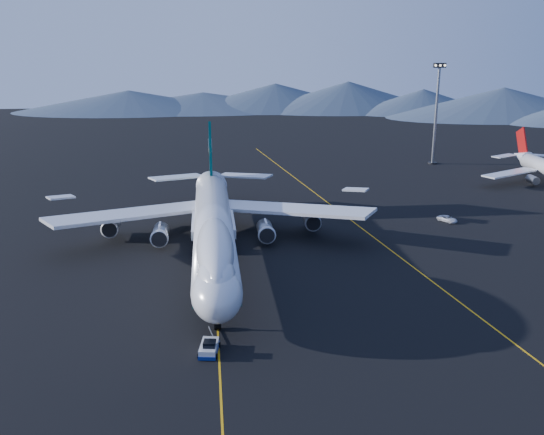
{
  "coord_description": "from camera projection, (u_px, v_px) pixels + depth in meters",
  "views": [
    {
      "loc": [
        -0.63,
        -97.68,
        35.76
      ],
      "look_at": [
        10.28,
        3.49,
        6.0
      ],
      "focal_mm": 40.0,
      "sensor_mm": 36.0,
      "label": 1
    }
  ],
  "objects": [
    {
      "name": "pushback_tug",
      "position": [
        209.0,
        348.0,
        72.02
      ],
      "size": [
        2.84,
        4.37,
        1.79
      ],
      "rotation": [
        0.0,
        0.0,
        -0.15
      ],
      "color": "silver",
      "rests_on": "ground"
    },
    {
      "name": "floodlight_mast",
      "position": [
        436.0,
        114.0,
        178.93
      ],
      "size": [
        3.66,
        2.74,
        29.61
      ],
      "rotation": [
        0.0,
        0.0,
        0.36
      ],
      "color": "black",
      "rests_on": "ground"
    },
    {
      "name": "boeing_747",
      "position": [
        213.0,
        226.0,
        101.71
      ],
      "size": [
        59.62,
        72.43,
        19.37
      ],
      "color": "silver",
      "rests_on": "ground"
    },
    {
      "name": "service_van",
      "position": [
        447.0,
        219.0,
        124.32
      ],
      "size": [
        3.85,
        4.75,
        1.2
      ],
      "primitive_type": "imported",
      "rotation": [
        0.0,
        0.0,
        0.51
      ],
      "color": "white",
      "rests_on": "ground"
    },
    {
      "name": "taxiway_line_side",
      "position": [
        371.0,
        235.0,
        115.94
      ],
      "size": [
        28.08,
        198.09,
        0.01
      ],
      "primitive_type": "cube",
      "rotation": [
        0.0,
        0.0,
        0.14
      ],
      "color": "#E9A30D",
      "rests_on": "ground"
    },
    {
      "name": "ground",
      "position": [
        214.0,
        259.0,
        103.31
      ],
      "size": [
        500.0,
        500.0,
        0.0
      ],
      "primitive_type": "plane",
      "color": "black",
      "rests_on": "ground"
    },
    {
      "name": "taxiway_line_main",
      "position": [
        214.0,
        259.0,
        103.31
      ],
      "size": [
        0.25,
        220.0,
        0.01
      ],
      "primitive_type": "cube",
      "color": "#E9A30D",
      "rests_on": "ground"
    }
  ]
}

